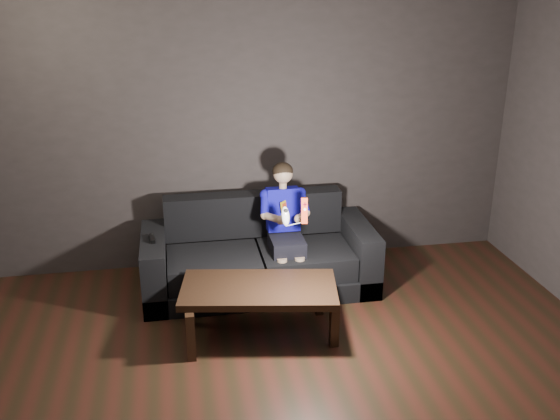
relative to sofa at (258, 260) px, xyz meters
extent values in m
cube|color=#36302F|center=(-0.03, 0.57, 1.10)|extent=(5.00, 0.04, 2.70)
cube|color=black|center=(0.00, -0.03, -0.16)|extent=(1.97, 0.85, 0.17)
cube|color=black|center=(-0.39, -0.12, 0.02)|extent=(0.77, 0.60, 0.21)
cube|color=black|center=(0.39, -0.12, 0.02)|extent=(0.77, 0.60, 0.21)
cube|color=black|center=(0.00, 0.30, 0.32)|extent=(1.58, 0.20, 0.39)
cube|color=black|center=(-0.89, -0.03, 0.02)|extent=(0.20, 0.85, 0.54)
cube|color=black|center=(0.89, -0.03, 0.02)|extent=(0.20, 0.85, 0.54)
cube|color=black|center=(0.22, -0.14, 0.19)|extent=(0.28, 0.35, 0.13)
cube|color=#0603A2|center=(0.22, 0.05, 0.44)|extent=(0.28, 0.20, 0.39)
cube|color=gold|center=(0.22, -0.03, 0.50)|extent=(0.09, 0.09, 0.09)
cube|color=red|center=(0.22, -0.03, 0.50)|extent=(0.06, 0.06, 0.06)
cylinder|color=tan|center=(0.22, 0.05, 0.66)|extent=(0.06, 0.06, 0.06)
sphere|color=tan|center=(0.22, 0.05, 0.76)|extent=(0.17, 0.17, 0.17)
ellipsoid|color=black|center=(0.22, 0.06, 0.78)|extent=(0.18, 0.18, 0.15)
cylinder|color=#0603A2|center=(0.05, -0.01, 0.51)|extent=(0.07, 0.21, 0.18)
cylinder|color=#0603A2|center=(0.40, -0.01, 0.51)|extent=(0.07, 0.21, 0.18)
cylinder|color=tan|center=(0.10, -0.16, 0.47)|extent=(0.13, 0.22, 0.10)
cylinder|color=tan|center=(0.35, -0.16, 0.47)|extent=(0.13, 0.22, 0.10)
sphere|color=tan|center=(0.15, -0.25, 0.46)|extent=(0.08, 0.08, 0.08)
sphere|color=tan|center=(0.30, -0.25, 0.46)|extent=(0.08, 0.08, 0.08)
cylinder|color=tan|center=(0.15, -0.32, -0.01)|extent=(0.08, 0.08, 0.32)
cylinder|color=tan|center=(0.30, -0.32, -0.01)|extent=(0.08, 0.08, 0.32)
cube|color=red|center=(0.30, -0.45, 0.61)|extent=(0.06, 0.08, 0.21)
cube|color=maroon|center=(0.30, -0.47, 0.67)|extent=(0.03, 0.01, 0.03)
cylinder|color=white|center=(0.30, -0.47, 0.60)|extent=(0.02, 0.01, 0.02)
ellipsoid|color=white|center=(0.15, -0.44, 0.57)|extent=(0.08, 0.11, 0.17)
cylinder|color=black|center=(0.15, -0.48, 0.63)|extent=(0.03, 0.01, 0.03)
cube|color=black|center=(-0.89, -0.07, 0.30)|extent=(0.06, 0.16, 0.03)
cube|color=black|center=(-0.89, -0.02, 0.32)|extent=(0.02, 0.02, 0.00)
cube|color=black|center=(-0.11, -0.80, 0.14)|extent=(1.23, 0.76, 0.05)
cube|color=black|center=(-0.63, -1.04, -0.07)|extent=(0.06, 0.06, 0.37)
cube|color=black|center=(0.41, -1.04, -0.07)|extent=(0.06, 0.06, 0.37)
cube|color=black|center=(-0.63, -0.57, -0.07)|extent=(0.06, 0.06, 0.37)
cube|color=black|center=(0.41, -0.57, -0.07)|extent=(0.06, 0.06, 0.37)
camera|label=1|loc=(-0.68, -4.88, 2.34)|focal=40.00mm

